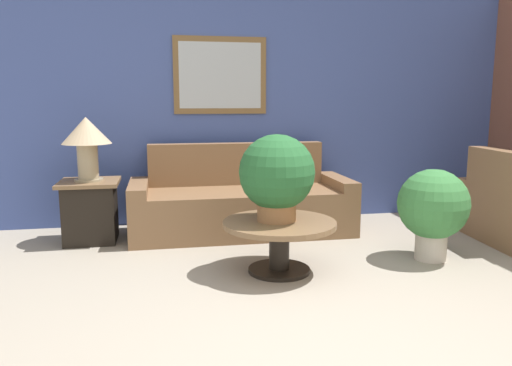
# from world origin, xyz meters

# --- Properties ---
(ground_plane) EXTENTS (20.00, 20.00, 0.00)m
(ground_plane) POSITION_xyz_m (0.00, 0.00, 0.00)
(ground_plane) COLOR gray
(wall_back) EXTENTS (7.82, 0.09, 2.60)m
(wall_back) POSITION_xyz_m (-0.01, 3.17, 1.31)
(wall_back) COLOR #42569E
(wall_back) RESTS_ON ground_plane
(couch_main) EXTENTS (2.22, 0.86, 0.90)m
(couch_main) POSITION_xyz_m (-0.26, 2.62, 0.29)
(couch_main) COLOR brown
(couch_main) RESTS_ON ground_plane
(coffee_table) EXTENTS (0.89, 0.89, 0.41)m
(coffee_table) POSITION_xyz_m (-0.15, 1.36, 0.30)
(coffee_table) COLOR black
(coffee_table) RESTS_ON ground_plane
(side_table) EXTENTS (0.55, 0.55, 0.59)m
(side_table) POSITION_xyz_m (-1.73, 2.55, 0.30)
(side_table) COLOR black
(side_table) RESTS_ON ground_plane
(table_lamp) EXTENTS (0.46, 0.46, 0.60)m
(table_lamp) POSITION_xyz_m (-1.73, 2.55, 1.00)
(table_lamp) COLOR tan
(table_lamp) RESTS_ON side_table
(potted_plant_on_table) EXTENTS (0.59, 0.59, 0.68)m
(potted_plant_on_table) POSITION_xyz_m (-0.17, 1.38, 0.77)
(potted_plant_on_table) COLOR #9E6B42
(potted_plant_on_table) RESTS_ON coffee_table
(potted_plant_floor) EXTENTS (0.59, 0.59, 0.78)m
(potted_plant_floor) POSITION_xyz_m (1.19, 1.42, 0.45)
(potted_plant_floor) COLOR beige
(potted_plant_floor) RESTS_ON ground_plane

